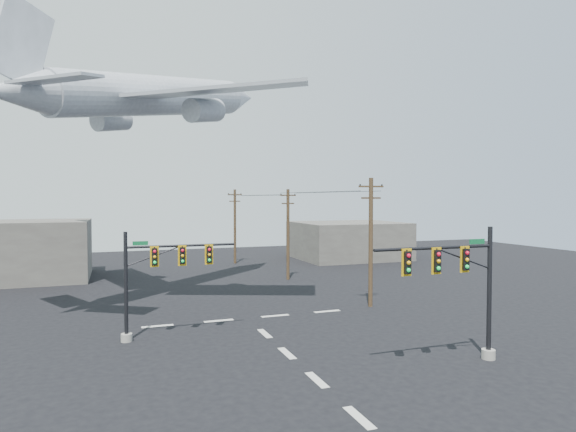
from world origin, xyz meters
name	(u,v)px	position (x,y,z in m)	size (l,w,h in m)	color
ground	(317,380)	(0.00, 0.00, 0.00)	(120.00, 120.00, 0.00)	black
lane_markings	(279,346)	(0.00, 5.33, 0.01)	(14.00, 21.20, 0.01)	beige
signal_mast_near	(463,286)	(7.72, -0.40, 3.86)	(7.06, 0.75, 6.80)	gray
signal_mast_far	(155,278)	(-6.34, 9.10, 3.60)	(6.67, 0.70, 6.33)	gray
utility_pole_a	(371,240)	(9.77, 12.33, 5.13)	(1.96, 0.40, 9.81)	#4D3621
utility_pole_b	(288,232)	(8.06, 26.06, 4.82)	(1.85, 0.52, 9.21)	#4D3621
utility_pole_c	(235,225)	(5.92, 40.03, 4.94)	(1.92, 0.51, 9.44)	#4D3621
power_lines	(286,194)	(7.94, 26.19, 8.73)	(5.61, 27.70, 0.21)	black
airliner	(157,97)	(-5.20, 20.79, 16.50)	(24.66, 23.55, 7.82)	silver
building_right	(348,240)	(22.00, 40.00, 2.50)	(14.00, 12.00, 5.00)	#625E56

